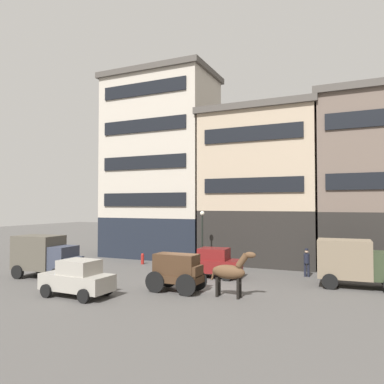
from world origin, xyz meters
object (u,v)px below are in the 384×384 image
object	(u,v)px
streetlamp_curbside	(202,231)
fire_hydrant_curbside	(142,259)
sedan_dark	(77,278)
pedestrian_officer	(307,261)
delivery_truck_far	(356,262)
draft_horse	(230,272)
cargo_wagon	(177,270)
sedan_light	(212,263)
delivery_truck_near	(46,255)

from	to	relation	value
streetlamp_curbside	fire_hydrant_curbside	distance (m)	5.45
fire_hydrant_curbside	sedan_dark	bearing A→B (deg)	-76.17
pedestrian_officer	delivery_truck_far	bearing A→B (deg)	-36.56
pedestrian_officer	fire_hydrant_curbside	world-z (taller)	pedestrian_officer
draft_horse	delivery_truck_far	xyz separation A→B (m)	(5.63, 4.95, 0.15)
cargo_wagon	draft_horse	distance (m)	2.95
sedan_dark	sedan_light	world-z (taller)	same
delivery_truck_near	pedestrian_officer	world-z (taller)	delivery_truck_near
pedestrian_officer	streetlamp_curbside	distance (m)	7.46
draft_horse	pedestrian_officer	bearing A→B (deg)	69.02
delivery_truck_far	sedan_dark	distance (m)	14.94
draft_horse	cargo_wagon	bearing A→B (deg)	179.99
pedestrian_officer	fire_hydrant_curbside	bearing A→B (deg)	179.90
draft_horse	sedan_dark	distance (m)	7.64
delivery_truck_far	sedan_light	distance (m)	8.37
delivery_truck_near	delivery_truck_far	distance (m)	18.50
draft_horse	fire_hydrant_curbside	size ratio (longest dim) A/B	2.82
sedan_light	draft_horse	bearing A→B (deg)	-58.85
sedan_dark	streetlamp_curbside	world-z (taller)	streetlamp_curbside
cargo_wagon	fire_hydrant_curbside	world-z (taller)	cargo_wagon
streetlamp_curbside	fire_hydrant_curbside	xyz separation A→B (m)	(-4.97, -0.09, -2.24)
cargo_wagon	delivery_truck_far	size ratio (longest dim) A/B	0.66
draft_horse	delivery_truck_near	size ratio (longest dim) A/B	0.53
delivery_truck_near	sedan_dark	bearing A→B (deg)	-30.14
sedan_light	sedan_dark	bearing A→B (deg)	-119.92
cargo_wagon	draft_horse	bearing A→B (deg)	-0.01
sedan_light	streetlamp_curbside	distance (m)	3.72
delivery_truck_far	sedan_light	size ratio (longest dim) A/B	1.17
draft_horse	streetlamp_curbside	distance (m)	8.64
sedan_dark	cargo_wagon	bearing A→B (deg)	36.36
cargo_wagon	pedestrian_officer	distance (m)	9.09
delivery_truck_far	pedestrian_officer	world-z (taller)	delivery_truck_far
sedan_light	streetlamp_curbside	xyz separation A→B (m)	(-1.83, 2.73, 1.76)
pedestrian_officer	sedan_dark	bearing A→B (deg)	-133.98
sedan_light	pedestrian_officer	world-z (taller)	sedan_light
delivery_truck_far	streetlamp_curbside	bearing A→B (deg)	167.42
cargo_wagon	delivery_truck_near	bearing A→B (deg)	179.89
cargo_wagon	delivery_truck_far	xyz separation A→B (m)	(8.58, 4.94, 0.28)
draft_horse	delivery_truck_far	world-z (taller)	delivery_truck_far
pedestrian_officer	streetlamp_curbside	xyz separation A→B (m)	(-7.27, 0.12, 1.69)
cargo_wagon	fire_hydrant_curbside	size ratio (longest dim) A/B	3.52
delivery_truck_far	streetlamp_curbside	size ratio (longest dim) A/B	1.08
cargo_wagon	fire_hydrant_curbside	distance (m)	9.71
delivery_truck_far	sedan_light	xyz separation A→B (m)	(-8.34, -0.46, -0.51)
sedan_light	pedestrian_officer	bearing A→B (deg)	25.65
cargo_wagon	delivery_truck_near	size ratio (longest dim) A/B	0.66
cargo_wagon	sedan_light	xyz separation A→B (m)	(0.24, 4.49, -0.23)
draft_horse	delivery_truck_near	world-z (taller)	delivery_truck_near
sedan_dark	pedestrian_officer	xyz separation A→B (m)	(9.74, 10.09, 0.07)
delivery_truck_far	fire_hydrant_curbside	world-z (taller)	delivery_truck_far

